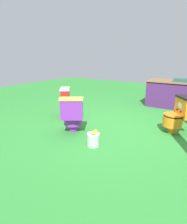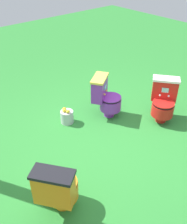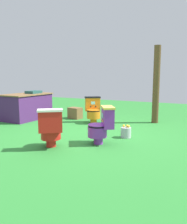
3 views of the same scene
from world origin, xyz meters
The scene contains 5 objects.
ground centered at (0.00, 0.00, 0.00)m, with size 14.00×14.00×0.00m, color #2D8433.
toilet_red centered at (-1.22, 0.14, 0.37)m, with size 0.64×0.62×0.73m.
toilet_orange centered at (1.16, 0.53, 0.37)m, with size 0.63×0.61×0.73m.
toilet_purple centered at (-0.57, -0.58, 0.37)m, with size 0.61×0.63×0.73m.
lemon_bucket centered at (0.08, -0.83, 0.12)m, with size 0.22×0.22×0.28m.
Camera 2 is at (2.10, 2.20, 2.64)m, focal length 41.77 mm.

